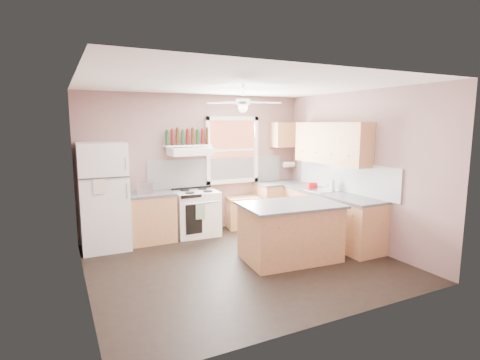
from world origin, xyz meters
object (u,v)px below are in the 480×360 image
stove (197,213)px  island (290,233)px  refrigerator (104,196)px  toaster (146,189)px  cart (243,213)px

stove → island: same height
refrigerator → island: bearing=-34.9°
toaster → island: bearing=-27.6°
refrigerator → cart: size_ratio=2.85×
refrigerator → toaster: bearing=0.9°
refrigerator → toaster: 0.72m
stove → island: size_ratio=0.60×
refrigerator → island: size_ratio=1.27×
refrigerator → stove: bearing=2.6°
toaster → cart: (1.99, 0.10, -0.67)m
stove → cart: bearing=6.5°
toaster → stove: 1.12m
refrigerator → toaster: (0.71, -0.00, 0.08)m
cart → toaster: bearing=-168.4°
stove → island: (0.87, -1.90, 0.00)m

